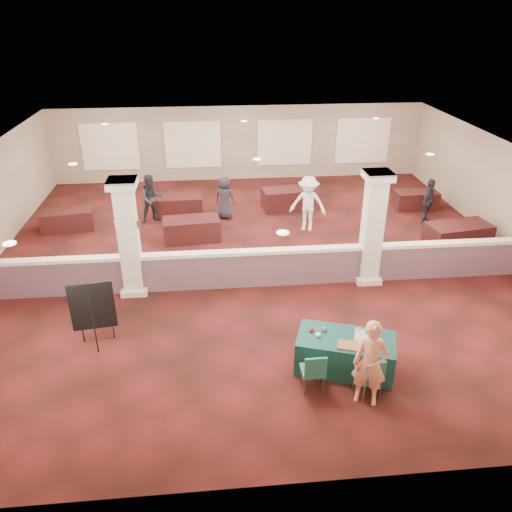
{
  "coord_description": "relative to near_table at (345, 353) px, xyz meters",
  "views": [
    {
      "loc": [
        -1.33,
        -13.53,
        7.08
      ],
      "look_at": [
        -0.22,
        -2.0,
        1.17
      ],
      "focal_mm": 35.0,
      "sensor_mm": 36.0,
      "label": 1
    }
  ],
  "objects": [
    {
      "name": "laptop_screen",
      "position": [
        0.33,
        -0.04,
        0.53
      ],
      "size": [
        0.34,
        0.13,
        0.24
      ],
      "primitive_type": "cube",
      "rotation": [
        0.0,
        0.0,
        -0.32
      ],
      "color": "silver",
      "rests_on": "near_table"
    },
    {
      "name": "attendee_b",
      "position": [
        0.58,
        7.37,
        0.57
      ],
      "size": [
        1.34,
        0.93,
        1.92
      ],
      "primitive_type": "imported",
      "rotation": [
        0.0,
        0.0,
        -0.33
      ],
      "color": "beige",
      "rests_on": "ground"
    },
    {
      "name": "far_table_back_center",
      "position": [
        0.2,
        9.47,
        -0.01
      ],
      "size": [
        1.99,
        1.19,
        0.76
      ],
      "primitive_type": "cube",
      "rotation": [
        0.0,
        0.0,
        0.14
      ],
      "color": "black",
      "rests_on": "ground"
    },
    {
      "name": "far_table_back_right",
      "position": [
        5.12,
        9.01,
        -0.06
      ],
      "size": [
        1.62,
        0.81,
        0.66
      ],
      "primitive_type": "cube",
      "rotation": [
        0.0,
        0.0,
        -0.0
      ],
      "color": "black",
      "rests_on": "ground"
    },
    {
      "name": "column_right",
      "position": [
        1.62,
        3.7,
        1.25
      ],
      "size": [
        0.72,
        0.72,
        3.2
      ],
      "color": "beige",
      "rests_on": "ground"
    },
    {
      "name": "yarn_red",
      "position": [
        -0.69,
        0.29,
        0.44
      ],
      "size": [
        0.11,
        0.11,
        0.11
      ],
      "primitive_type": "sphere",
      "color": "maroon",
      "rests_on": "near_table"
    },
    {
      "name": "partition_wall",
      "position": [
        -1.38,
        3.7,
        0.18
      ],
      "size": [
        15.6,
        0.28,
        1.1
      ],
      "color": "#5A3D46",
      "rests_on": "ground"
    },
    {
      "name": "far_table_front_right",
      "position": [
        5.12,
        5.5,
        0.01
      ],
      "size": [
        2.12,
        1.29,
        0.81
      ],
      "primitive_type": "cube",
      "rotation": [
        0.0,
        0.0,
        0.15
      ],
      "color": "black",
      "rests_on": "ground"
    },
    {
      "name": "ceiling",
      "position": [
        -1.38,
        5.2,
        2.81
      ],
      "size": [
        16.0,
        16.0,
        0.02
      ],
      "primitive_type": "cube",
      "color": "white",
      "rests_on": "wall_back"
    },
    {
      "name": "yarn_grey",
      "position": [
        -0.42,
        0.28,
        0.45
      ],
      "size": [
        0.11,
        0.11,
        0.11
      ],
      "primitive_type": "sphere",
      "color": "#4D4D52",
      "rests_on": "near_table"
    },
    {
      "name": "attendee_a",
      "position": [
        -4.8,
        8.62,
        0.48
      ],
      "size": [
        0.94,
        0.7,
        1.74
      ],
      "primitive_type": "imported",
      "rotation": [
        0.0,
        0.0,
        0.31
      ],
      "color": "black",
      "rests_on": "ground"
    },
    {
      "name": "wall_back",
      "position": [
        -1.38,
        13.2,
        1.21
      ],
      "size": [
        16.0,
        0.04,
        3.2
      ],
      "primitive_type": "cube",
      "color": "#85705C",
      "rests_on": "ground"
    },
    {
      "name": "far_table_back_left",
      "position": [
        -3.88,
        9.28,
        -0.05
      ],
      "size": [
        1.68,
        0.84,
        0.68
      ],
      "primitive_type": "cube",
      "rotation": [
        0.0,
        0.0,
        -0.0
      ],
      "color": "black",
      "rests_on": "ground"
    },
    {
      "name": "wall_front",
      "position": [
        -1.38,
        -2.8,
        1.21
      ],
      "size": [
        16.0,
        0.04,
        3.2
      ],
      "primitive_type": "cube",
      "color": "#85705C",
      "rests_on": "ground"
    },
    {
      "name": "scissors",
      "position": [
        0.56,
        -0.51,
        0.4
      ],
      "size": [
        0.13,
        0.07,
        0.01
      ],
      "primitive_type": "cube",
      "rotation": [
        0.0,
        0.0,
        -0.32
      ],
      "color": "#B11216",
      "rests_on": "near_table"
    },
    {
      "name": "easel_board",
      "position": [
        -5.43,
        1.32,
        0.66
      ],
      "size": [
        0.97,
        0.53,
        1.65
      ],
      "rotation": [
        0.0,
        0.0,
        0.12
      ],
      "color": "black",
      "rests_on": "ground"
    },
    {
      "name": "attendee_c",
      "position": [
        4.92,
        7.53,
        0.43
      ],
      "size": [
        0.97,
        1.03,
        1.63
      ],
      "primitive_type": "imported",
      "rotation": [
        0.0,
        0.0,
        0.87
      ],
      "color": "black",
      "rests_on": "ground"
    },
    {
      "name": "sconce_right",
      "position": [
        -4.6,
        3.7,
        1.61
      ],
      "size": [
        0.12,
        0.12,
        0.18
      ],
      "color": "brown",
      "rests_on": "column_left"
    },
    {
      "name": "conf_chair_main",
      "position": [
        0.27,
        -0.92,
        0.16
      ],
      "size": [
        0.57,
        0.57,
        0.93
      ],
      "rotation": [
        0.0,
        0.0,
        0.26
      ],
      "color": "#1F5C4C",
      "rests_on": "ground"
    },
    {
      "name": "conf_chair_side",
      "position": [
        -0.82,
        -0.65,
        0.16
      ],
      "size": [
        0.47,
        0.48,
        0.93
      ],
      "rotation": [
        0.0,
        0.0,
        0.02
      ],
      "color": "#1F5C4C",
      "rests_on": "ground"
    },
    {
      "name": "column_left",
      "position": [
        -4.88,
        3.7,
        1.25
      ],
      "size": [
        0.72,
        0.72,
        3.2
      ],
      "color": "beige",
      "rests_on": "ground"
    },
    {
      "name": "far_table_front_center",
      "position": [
        -3.38,
        6.92,
        -0.02
      ],
      "size": [
        1.92,
        1.08,
        0.75
      ],
      "primitive_type": "cube",
      "rotation": [
        0.0,
        0.0,
        0.09
      ],
      "color": "black",
      "rests_on": "ground"
    },
    {
      "name": "yarn_cream",
      "position": [
        -0.59,
        0.09,
        0.45
      ],
      "size": [
        0.12,
        0.12,
        0.12
      ],
      "primitive_type": "sphere",
      "color": "beige",
      "rests_on": "near_table"
    },
    {
      "name": "laptop_base",
      "position": [
        0.29,
        -0.15,
        0.4
      ],
      "size": [
        0.41,
        0.35,
        0.02
      ],
      "primitive_type": "cube",
      "rotation": [
        0.0,
        0.0,
        -0.32
      ],
      "color": "silver",
      "rests_on": "near_table"
    },
    {
      "name": "far_table_front_left",
      "position": [
        -7.7,
        8.2,
        -0.04
      ],
      "size": [
        1.83,
        1.13,
        0.69
      ],
      "primitive_type": "cube",
      "rotation": [
        0.0,
        0.0,
        0.17
      ],
      "color": "black",
      "rests_on": "ground"
    },
    {
      "name": "ground",
      "position": [
        -1.38,
        5.2,
        -0.39
      ],
      "size": [
        16.0,
        16.0,
        0.0
      ],
      "primitive_type": "plane",
      "color": "#4B1213",
      "rests_on": "ground"
    },
    {
      "name": "woman",
      "position": [
        0.19,
        -1.02,
        0.52
      ],
      "size": [
        0.77,
        0.65,
        1.83
      ],
      "primitive_type": "imported",
      "rotation": [
        0.0,
        0.0,
        -0.38
      ],
      "color": "#D27A5B",
      "rests_on": "ground"
    },
    {
      "name": "knitting",
      "position": [
        -0.03,
        -0.27,
        0.41
      ],
      "size": [
        0.51,
        0.44,
        0.03
      ],
      "primitive_type": "cube",
      "rotation": [
        0.0,
        0.0,
        -0.32
      ],
      "color": "#AD5E1B",
      "rests_on": "near_table"
    },
    {
      "name": "sconce_left",
      "position": [
        -5.16,
        3.7,
        1.61
      ],
      "size": [
        0.12,
        0.12,
        0.18
      ],
      "color": "brown",
      "rests_on": "column_left"
    },
    {
      "name": "attendee_d",
      "position": [
        -2.2,
        8.7,
        0.39
      ],
      "size": [
        0.87,
        0.72,
        1.56
      ],
      "primitive_type": "imported",
      "rotation": [
        0.0,
        0.0,
        2.67
      ],
      "color": "black",
      "rests_on": "ground"
    },
    {
      "name": "near_table",
      "position": [
        0.0,
        0.0,
        0.0
      ],
      "size": [
        2.25,
        1.61,
        0.78
      ],
      "primitive_type": "cube",
      "rotation": [
        0.0,
        0.0,
        -0.32
      ],
      "color": "#0E3533",
      "rests_on": "ground"
    },
    {
      "name": "screen_glow",
      "position": [
        0.32,
        -0.04,
        0.51
      ],
      "size": [
        0.31,
        0.11,
        0.2
      ],
      "primitive_type": "cube",
      "rotation": [
        0.0,
        0.0,
        -0.32
      ],
      "color": "silver",
      "rests_on": "near_table"
    }
  ]
}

